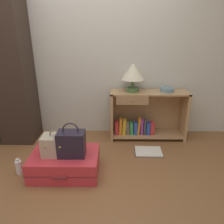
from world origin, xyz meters
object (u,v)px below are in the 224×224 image
Objects in this scene: table_lamp at (133,73)px; bottle at (19,167)px; suitcase_large at (65,163)px; train_case at (55,145)px; handbag at (71,143)px; open_book_on_floor at (148,152)px; bowl at (167,90)px; bookshelf at (144,116)px.

table_lamp is 1.83m from bottle.
table_lamp is at bearing 47.92° from suitcase_large.
handbag is at bearing -5.37° from train_case.
open_book_on_floor is at bearing 16.91° from bottle.
bowl is at bearing -0.86° from table_lamp.
table_lamp is 1.02× the size of handbag.
train_case is at bearing -147.12° from bowl.
suitcase_large is 0.52m from bottle.
open_book_on_floor is (1.52, 0.46, -0.08)m from bottle.
bowl is 1.67m from train_case.
suitcase_large is at bearing -132.08° from table_lamp.
train_case is (-0.09, -0.01, 0.24)m from suitcase_large.
suitcase_large is 1.95× the size of handbag.
table_lamp is 1.08m from open_book_on_floor.
open_book_on_floor is at bearing -122.44° from bowl.
bookshelf reaches higher than bottle.
bowl is at bearing 57.56° from open_book_on_floor.
bottle reaches higher than open_book_on_floor.
bookshelf is at bearing 3.19° from table_lamp.
handbag is 2.05× the size of bottle.
bowl is 0.25× the size of suitcase_large.
open_book_on_floor is at bearing 23.62° from suitcase_large.
table_lamp is 1.33× the size of train_case.
train_case reaches higher than suitcase_large.
open_book_on_floor is at bearing -88.81° from bookshelf.
handbag reaches higher than open_book_on_floor.
train_case reaches higher than open_book_on_floor.
bookshelf reaches higher than train_case.
table_lamp reaches higher than bookshelf.
handbag is (0.09, -0.02, 0.26)m from suitcase_large.
bowl is at bearing 34.40° from suitcase_large.
suitcase_large is (-1.28, -0.88, -0.62)m from bowl.
bottle is at bearing -177.69° from train_case.
train_case reaches higher than bottle.
table_lamp is 0.52× the size of suitcase_large.
table_lamp is 0.54m from bowl.
bowl is 2.12m from bottle.
table_lamp is 2.10× the size of bowl.
handbag is at bearing -14.04° from suitcase_large.
table_lamp is (-0.19, -0.01, 0.64)m from bookshelf.
suitcase_large is 0.28m from handbag.
bookshelf is 0.49m from bowl.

